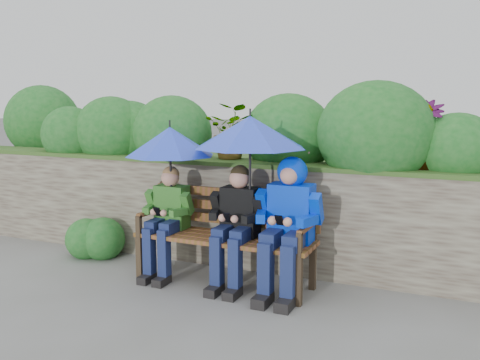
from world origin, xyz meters
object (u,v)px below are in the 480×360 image
at_px(umbrella_right, 250,132).
at_px(boy_middle, 236,220).
at_px(boy_left, 167,215).
at_px(boy_right, 288,216).
at_px(park_bench, 228,230).
at_px(umbrella_left, 170,141).

bearing_deg(umbrella_right, boy_middle, -162.05).
relative_size(boy_left, umbrella_right, 1.05).
height_order(boy_left, boy_right, boy_right).
distance_m(park_bench, boy_left, 0.59).
xyz_separation_m(umbrella_left, umbrella_right, (0.78, 0.00, 0.11)).
height_order(boy_right, umbrella_left, umbrella_left).
relative_size(park_bench, umbrella_right, 1.65).
height_order(park_bench, boy_right, boy_right).
height_order(boy_middle, umbrella_left, umbrella_left).
relative_size(boy_right, umbrella_right, 1.19).
relative_size(boy_right, umbrella_left, 1.42).
distance_m(park_bench, boy_right, 0.62).
distance_m(boy_left, boy_right, 1.17).
xyz_separation_m(boy_right, umbrella_right, (-0.35, 0.03, 0.68)).
distance_m(boy_right, umbrella_right, 0.77).
distance_m(umbrella_left, umbrella_right, 0.78).
bearing_deg(umbrella_left, umbrella_right, 0.17).
xyz_separation_m(park_bench, boy_left, (-0.58, -0.06, 0.09)).
xyz_separation_m(boy_left, umbrella_right, (0.81, 0.03, 0.78)).
relative_size(boy_left, boy_middle, 0.96).
height_order(boy_left, boy_middle, boy_middle).
bearing_deg(park_bench, umbrella_right, -8.29).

